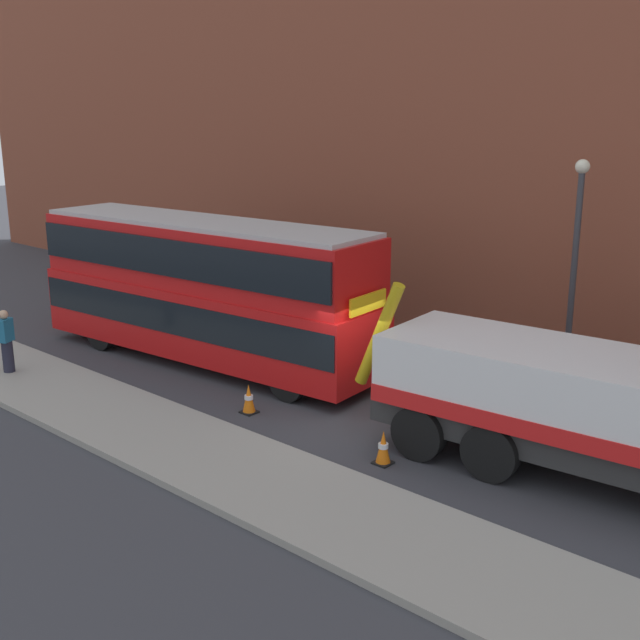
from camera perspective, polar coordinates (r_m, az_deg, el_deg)
ground_plane at (r=18.91m, az=4.06°, el=-6.93°), size 120.00×120.00×0.00m
near_kerb at (r=16.03m, az=-5.31°, el=-10.89°), size 60.00×2.80×0.15m
building_facade at (r=23.75m, az=15.72°, el=16.96°), size 60.00×1.50×16.00m
recovery_tow_truck at (r=15.86m, az=21.27°, el=-5.59°), size 10.23×3.37×3.67m
double_decker_bus at (r=22.50m, az=-8.35°, el=2.50°), size 11.18×3.45×4.06m
pedestrian_onlooker at (r=22.84m, az=-21.58°, el=-1.47°), size 0.41×0.47×1.71m
traffic_cone_near_bus at (r=19.04m, az=-5.13°, el=-5.70°), size 0.36×0.36×0.72m
traffic_cone_midway at (r=16.44m, az=4.56°, el=-9.16°), size 0.36×0.36×0.72m
street_lamp at (r=21.07m, az=17.84°, el=4.51°), size 0.36×0.36×5.83m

